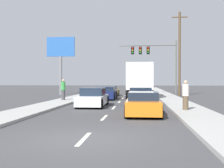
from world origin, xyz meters
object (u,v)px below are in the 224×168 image
(car_orange, at_px, (143,104))
(traffic_signal_mast, at_px, (150,54))
(box_truck, at_px, (140,79))
(roadside_billboard, at_px, (61,54))
(utility_pole_mid, at_px, (180,53))
(car_white, at_px, (93,98))
(pedestrian_mid_block, at_px, (63,90))
(car_navy, at_px, (106,93))
(pedestrian_near_corner, at_px, (186,95))
(car_black, at_px, (141,96))
(car_yellow, at_px, (110,91))

(car_orange, relative_size, traffic_signal_mast, 0.60)
(box_truck, xyz_separation_m, roadside_billboard, (-10.11, 5.64, 3.19))
(car_orange, relative_size, utility_pole_mid, 0.46)
(car_white, bearing_deg, car_orange, -52.40)
(utility_pole_mid, distance_m, pedestrian_mid_block, 15.02)
(utility_pole_mid, bearing_deg, box_truck, -143.41)
(car_white, bearing_deg, roadside_billboard, 113.57)
(car_navy, xyz_separation_m, roadside_billboard, (-6.90, 8.22, 4.62))
(car_orange, height_order, pedestrian_near_corner, pedestrian_near_corner)
(car_orange, distance_m, pedestrian_near_corner, 2.81)
(car_black, height_order, pedestrian_mid_block, pedestrian_mid_block)
(car_black, height_order, pedestrian_near_corner, pedestrian_near_corner)
(traffic_signal_mast, bearing_deg, box_truck, -100.71)
(car_orange, bearing_deg, car_yellow, 101.47)
(car_navy, xyz_separation_m, car_white, (-0.04, -7.50, 0.03))
(box_truck, bearing_deg, traffic_signal_mast, 79.29)
(box_truck, height_order, roadside_billboard, roadside_billboard)
(car_yellow, relative_size, car_white, 1.01)
(car_white, distance_m, traffic_signal_mast, 18.26)
(car_orange, xyz_separation_m, utility_pole_mid, (4.38, 17.93, 4.42))
(car_navy, distance_m, box_truck, 4.36)
(utility_pole_mid, bearing_deg, roadside_billboard, 171.28)
(car_yellow, height_order, car_navy, car_navy)
(box_truck, bearing_deg, roadside_billboard, 150.83)
(box_truck, height_order, traffic_signal_mast, traffic_signal_mast)
(traffic_signal_mast, distance_m, pedestrian_mid_block, 15.66)
(car_white, distance_m, car_black, 4.10)
(roadside_billboard, relative_size, pedestrian_mid_block, 4.13)
(roadside_billboard, xyz_separation_m, pedestrian_mid_block, (3.53, -11.52, -4.15))
(box_truck, xyz_separation_m, pedestrian_near_corner, (2.61, -13.19, -1.03))
(car_black, distance_m, car_orange, 6.84)
(car_yellow, bearing_deg, car_white, -89.06)
(car_white, bearing_deg, utility_pole_mid, 59.85)
(traffic_signal_mast, bearing_deg, car_orange, -93.02)
(car_yellow, relative_size, car_orange, 1.05)
(car_navy, height_order, pedestrian_near_corner, pedestrian_near_corner)
(car_white, bearing_deg, car_navy, 89.70)
(car_orange, xyz_separation_m, traffic_signal_mast, (1.13, 21.52, 4.67))
(car_yellow, height_order, roadside_billboard, roadside_billboard)
(car_orange, xyz_separation_m, pedestrian_near_corner, (2.43, 1.35, 0.41))
(box_truck, distance_m, pedestrian_near_corner, 13.49)
(utility_pole_mid, xyz_separation_m, pedestrian_near_corner, (-1.95, -16.58, -4.02))
(car_black, xyz_separation_m, utility_pole_mid, (4.48, 11.09, 4.41))
(pedestrian_near_corner, bearing_deg, box_truck, 101.21)
(car_yellow, bearing_deg, car_orange, -78.53)
(pedestrian_mid_block, bearing_deg, utility_pole_mid, 39.74)
(traffic_signal_mast, xyz_separation_m, utility_pole_mid, (3.25, -3.58, -0.25))
(car_navy, height_order, car_black, car_black)
(traffic_signal_mast, bearing_deg, pedestrian_near_corner, -86.33)
(box_truck, relative_size, car_black, 1.80)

